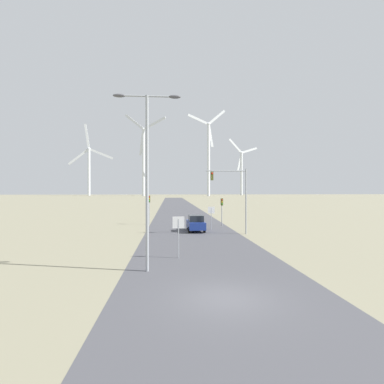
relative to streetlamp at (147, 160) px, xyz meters
name	(u,v)px	position (x,y,z in m)	size (l,w,h in m)	color
ground_plane	(225,298)	(3.67, -4.52, -6.37)	(600.00, 600.00, 0.00)	gray
road_surface	(181,213)	(3.67, 43.48, -6.37)	(10.00, 240.00, 0.01)	#47474C
streetlamp	(147,160)	(0.00, 0.00, 0.00)	(3.85, 0.32, 10.10)	#93999E
stop_sign_near	(178,229)	(1.88, 3.18, -4.38)	(0.81, 0.07, 2.84)	#93999E
stop_sign_far	(211,213)	(6.22, 18.01, -4.51)	(0.81, 0.07, 2.67)	#93999E
traffic_light_post_near_left	(149,203)	(-1.45, 23.22, -3.51)	(0.28, 0.34, 3.91)	#93999E
traffic_light_post_near_right	(222,206)	(7.96, 20.63, -3.74)	(0.28, 0.34, 3.58)	#93999E
traffic_light_mast_overhead	(233,188)	(7.97, 13.88, -1.52)	(4.35, 0.35, 6.92)	#93999E
car_approaching	(196,223)	(4.23, 16.33, -5.46)	(1.91, 4.15, 1.83)	navy
wind_turbine_far_left	(89,166)	(-66.83, 242.13, 18.85)	(37.35, 2.60, 60.68)	silver
wind_turbine_left	(143,155)	(-19.14, 220.49, 25.64)	(33.17, 15.28, 65.80)	silver
wind_turbine_center	(209,153)	(31.00, 209.42, 26.34)	(29.87, 8.27, 66.95)	silver
wind_turbine_right	(241,169)	(67.50, 254.42, 17.99)	(28.93, 9.86, 51.50)	silver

